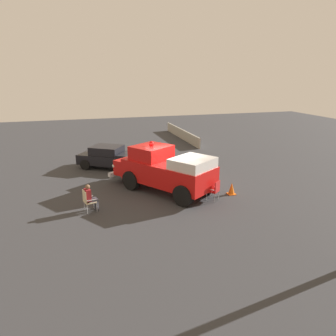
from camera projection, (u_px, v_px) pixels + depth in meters
name	position (u px, v px, depth m)	size (l,w,h in m)	color
ground_plane	(173.00, 191.00, 17.00)	(60.00, 60.00, 0.00)	#333335
vintage_fire_truck	(165.00, 169.00, 16.72)	(6.15, 5.11, 2.59)	black
classic_hot_rod	(112.00, 157.00, 20.94)	(3.94, 4.66, 1.46)	black
lawn_chair_near_truck	(87.00, 200.00, 14.32)	(0.61, 0.60, 1.02)	#B7BABF
lawn_chair_by_car	(215.00, 189.00, 15.58)	(0.69, 0.69, 1.02)	#B7BABF
spectator_seated	(90.00, 197.00, 14.35)	(0.49, 0.61, 1.29)	#383842
traffic_cone	(232.00, 189.00, 16.48)	(0.40, 0.40, 0.64)	orange
background_fence	(182.00, 134.00, 30.53)	(9.17, 0.12, 0.90)	#A8A393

